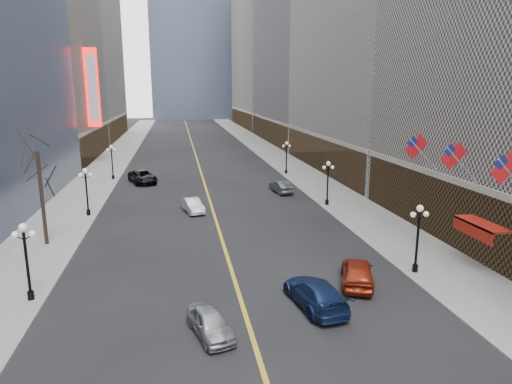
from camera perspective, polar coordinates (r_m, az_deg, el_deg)
name	(u,v)px	position (r m, az deg, el deg)	size (l,w,h in m)	color
sidewalk_east	(294,169)	(69.04, 4.78, 2.92)	(6.00, 230.00, 0.15)	gray
sidewalk_west	(101,175)	(67.70, -18.83, 2.08)	(6.00, 230.00, 0.15)	gray
lane_line	(198,161)	(76.79, -7.31, 3.81)	(0.25, 200.00, 0.02)	gold
bldg_east_c	(325,31)	(107.76, 8.61, 19.23)	(26.60, 40.60, 48.80)	gray
bldg_east_d	(282,24)	(149.80, 3.22, 20.19)	(26.60, 46.60, 62.80)	#B0A792
bldg_west_c	(1,2)	(87.98, -29.24, 19.97)	(26.60, 30.60, 50.80)	#B0A792
streetlamp_east_1	(418,232)	(31.20, 19.61, -4.68)	(1.26, 0.44, 4.52)	black
streetlamp_east_2	(328,178)	(47.18, 8.97, 1.68)	(1.26, 0.44, 4.52)	black
streetlamp_east_3	(286,154)	(64.24, 3.82, 4.75)	(1.26, 0.44, 4.52)	black
streetlamp_west_1	(26,254)	(28.62, -26.82, -6.91)	(1.26, 0.44, 4.52)	black
streetlamp_west_2	(86,187)	(45.51, -20.45, 0.61)	(1.26, 0.44, 4.52)	black
streetlamp_west_3	(112,158)	(63.03, -17.57, 4.02)	(1.26, 0.44, 4.52)	black
flag_3	(508,171)	(29.77, 28.97, 2.33)	(2.87, 0.12, 2.87)	#B2B2B7
flag_4	(456,158)	(33.75, 23.73, 3.91)	(2.87, 0.12, 2.87)	#B2B2B7
flag_5	(418,149)	(37.98, 19.61, 5.12)	(2.87, 0.12, 2.87)	#B2B2B7
awning_c	(479,226)	(33.44, 26.09, -3.79)	(1.40, 4.00, 0.93)	maroon
theatre_marquee	(92,88)	(76.84, -19.77, 12.17)	(2.00, 0.55, 12.00)	red
tree_west_far	(39,166)	(37.65, -25.53, 2.94)	(3.60, 3.60, 7.92)	#2D231C
car_nb_near	(210,323)	(23.38, -5.74, -15.95)	(1.55, 3.85, 1.31)	#9A9CA1
car_nb_mid	(193,205)	(45.21, -7.94, -1.67)	(1.43, 4.09, 1.35)	silver
car_nb_far	(143,177)	(60.36, -13.99, 1.85)	(2.67, 5.78, 1.61)	black
car_sb_near	(315,293)	(26.16, 7.40, -12.44)	(2.16, 5.31, 1.54)	navy
car_sb_mid	(357,272)	(29.29, 12.55, -9.73)	(1.90, 4.72, 1.61)	maroon
car_sb_far	(281,187)	(53.16, 3.14, 0.66)	(1.50, 4.29, 1.41)	#414647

